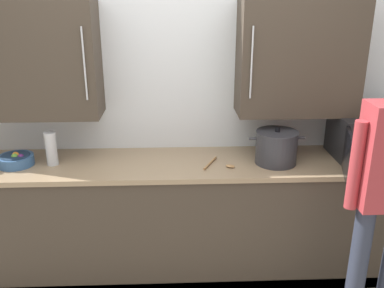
{
  "coord_description": "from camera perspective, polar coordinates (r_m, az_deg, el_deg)",
  "views": [
    {
      "loc": [
        0.04,
        -2.12,
        2.04
      ],
      "look_at": [
        0.15,
        0.61,
        1.06
      ],
      "focal_mm": 39.62,
      "sensor_mm": 36.0,
      "label": 1
    }
  ],
  "objects": [
    {
      "name": "microwave_oven",
      "position": [
        3.28,
        22.68,
        0.89
      ],
      "size": [
        0.66,
        0.78,
        0.31
      ],
      "color": "black",
      "rests_on": "counter_unit"
    },
    {
      "name": "back_wall_tiled",
      "position": [
        3.14,
        -3.01,
        7.09
      ],
      "size": [
        4.33,
        0.44,
        2.5
      ],
      "color": "silver",
      "rests_on": "ground_plane"
    },
    {
      "name": "fruit_bowl",
      "position": [
        3.17,
        -22.61,
        -1.95
      ],
      "size": [
        0.24,
        0.24,
        0.09
      ],
      "color": "#335684",
      "rests_on": "counter_unit"
    },
    {
      "name": "stock_pot",
      "position": [
        3.0,
        11.29,
        -0.44
      ],
      "size": [
        0.39,
        0.29,
        0.26
      ],
      "color": "#2D2D33",
      "rests_on": "counter_unit"
    },
    {
      "name": "thermos_flask",
      "position": [
        3.07,
        -18.42,
        -0.57
      ],
      "size": [
        0.08,
        0.08,
        0.23
      ],
      "color": "#B7BABF",
      "rests_on": "counter_unit"
    },
    {
      "name": "wooden_spoon",
      "position": [
        2.93,
        3.79,
        -2.77
      ],
      "size": [
        0.23,
        0.22,
        0.02
      ],
      "color": "#A37547",
      "rests_on": "counter_unit"
    },
    {
      "name": "counter_unit",
      "position": [
        3.2,
        -2.76,
        -9.96
      ],
      "size": [
        4.01,
        0.61,
        0.91
      ],
      "color": "#3D3328",
      "rests_on": "ground_plane"
    }
  ]
}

